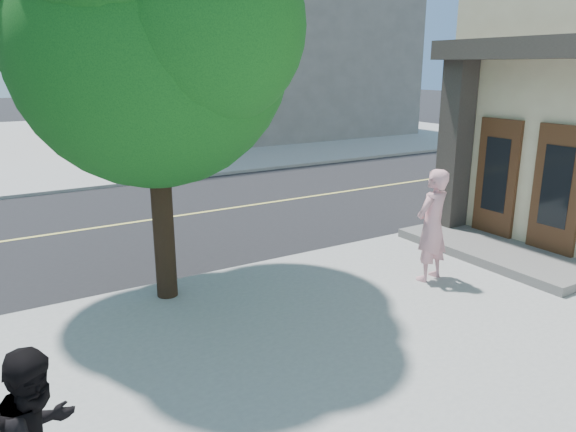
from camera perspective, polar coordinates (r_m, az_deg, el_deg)
sidewalk_ne at (r=33.48m, az=-7.70°, el=8.84°), size 29.00×25.00×0.12m
filler_ne at (r=34.07m, az=-7.70°, el=20.86°), size 18.00×16.00×14.00m
man_on_phone at (r=9.97m, az=14.97°, el=-0.96°), size 0.83×0.62×2.05m
street_tree at (r=8.82m, az=-13.66°, el=19.98°), size 5.26×4.79×6.99m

